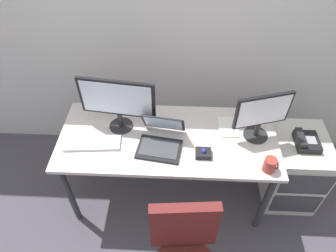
# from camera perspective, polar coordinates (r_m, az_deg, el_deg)

# --- Properties ---
(ground_plane) EXTENTS (8.00, 8.00, 0.00)m
(ground_plane) POSITION_cam_1_polar(r_m,az_deg,el_deg) (2.86, 0.00, -12.25)
(ground_plane) COLOR #47424B
(back_wall) EXTENTS (6.00, 0.10, 2.80)m
(back_wall) POSITION_cam_1_polar(r_m,az_deg,el_deg) (2.43, 0.82, 20.95)
(back_wall) COLOR beige
(back_wall) RESTS_ON ground
(desk) EXTENTS (1.63, 0.70, 0.75)m
(desk) POSITION_cam_1_polar(r_m,az_deg,el_deg) (2.31, 0.00, -3.45)
(desk) COLOR beige
(desk) RESTS_ON ground
(file_cabinet) EXTENTS (0.42, 0.53, 0.67)m
(file_cabinet) POSITION_cam_1_polar(r_m,az_deg,el_deg) (2.80, 22.42, -7.41)
(file_cabinet) COLOR beige
(file_cabinet) RESTS_ON ground
(desk_phone) EXTENTS (0.17, 0.20, 0.09)m
(desk_phone) POSITION_cam_1_polar(r_m,az_deg,el_deg) (2.52, 24.62, -2.63)
(desk_phone) COLOR black
(desk_phone) RESTS_ON file_cabinet
(monitor_main) EXTENTS (0.55, 0.18, 0.44)m
(monitor_main) POSITION_cam_1_polar(r_m,az_deg,el_deg) (2.18, -9.56, 4.67)
(monitor_main) COLOR #262628
(monitor_main) RESTS_ON desk
(monitor_side) EXTENTS (0.40, 0.18, 0.39)m
(monitor_side) POSITION_cam_1_polar(r_m,az_deg,el_deg) (2.20, 17.32, 2.15)
(monitor_side) COLOR #262628
(monitor_side) RESTS_ON desk
(keyboard) EXTENTS (0.42, 0.17, 0.03)m
(keyboard) POSITION_cam_1_polar(r_m,az_deg,el_deg) (2.27, -14.14, -3.14)
(keyboard) COLOR silver
(keyboard) RESTS_ON desk
(laptop) EXTENTS (0.35, 0.36, 0.22)m
(laptop) POSITION_cam_1_polar(r_m,az_deg,el_deg) (2.17, -1.39, -2.54)
(laptop) COLOR black
(laptop) RESTS_ON desk
(trackball_mouse) EXTENTS (0.11, 0.09, 0.07)m
(trackball_mouse) POSITION_cam_1_polar(r_m,az_deg,el_deg) (2.14, 6.69, -5.09)
(trackball_mouse) COLOR black
(trackball_mouse) RESTS_ON desk
(coffee_mug) EXTENTS (0.09, 0.08, 0.11)m
(coffee_mug) POSITION_cam_1_polar(r_m,az_deg,el_deg) (2.14, 18.71, -6.94)
(coffee_mug) COLOR #9E342B
(coffee_mug) RESTS_ON desk
(paper_notepad) EXTENTS (0.15, 0.21, 0.01)m
(paper_notepad) POSITION_cam_1_polar(r_m,az_deg,el_deg) (2.36, 11.33, -0.17)
(paper_notepad) COLOR white
(paper_notepad) RESTS_ON desk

